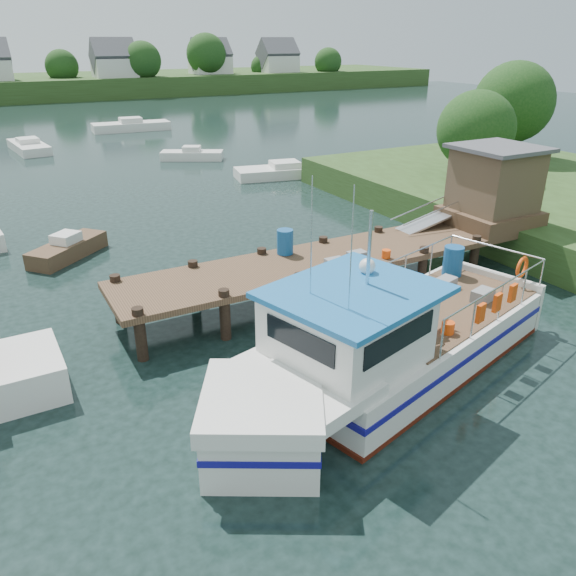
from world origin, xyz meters
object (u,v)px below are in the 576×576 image
lobster_boat (382,347)px  moored_far (131,126)px  moored_rowboat (68,248)px  moored_d (29,146)px  moored_b (192,155)px  dock (444,212)px  moored_c (285,171)px

lobster_boat → moored_far: size_ratio=1.59×
lobster_boat → moored_rowboat: size_ratio=3.38×
lobster_boat → moored_d: bearing=80.7°
lobster_boat → moored_d: lobster_boat is taller
lobster_boat → moored_b: size_ratio=2.52×
moored_rowboat → moored_b: (11.39, 16.86, -0.02)m
moored_far → moored_b: size_ratio=1.59×
lobster_boat → dock: bearing=22.3°
moored_rowboat → lobster_boat: bearing=-78.5°
moored_b → lobster_boat: bearing=-107.2°
moored_b → moored_d: (-10.19, 9.45, 0.02)m
dock → lobster_boat: lobster_boat is taller
lobster_boat → moored_b: bearing=63.5°
dock → moored_rowboat: (-12.49, 8.08, -1.86)m
moored_c → moored_d: bearing=148.8°
moored_far → moored_rowboat: bearing=-119.6°
dock → moored_c: (2.25, 16.74, -1.87)m
dock → moored_far: dock is taller
dock → moored_c: dock is taller
lobster_boat → moored_c: bearing=51.9°
lobster_boat → moored_far: (5.56, 46.81, -0.57)m
moored_far → moored_b: bearing=-100.3°
moored_b → moored_c: size_ratio=0.70×
moored_b → moored_c: bearing=-74.1°
dock → moored_b: dock is taller
dock → moored_b: 25.04m
moored_c → moored_d: moored_d is taller
moored_d → moored_far: bearing=59.2°
moored_c → moored_b: bearing=133.5°
lobster_boat → moored_b: 30.87m
moored_c → moored_d: (-13.54, 17.65, 0.02)m
moored_b → moored_d: moored_d is taller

